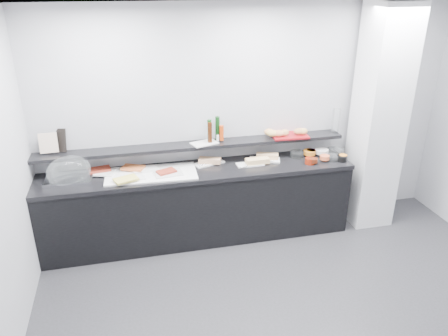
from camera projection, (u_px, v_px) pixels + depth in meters
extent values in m
plane|color=#2D2D30|center=(308.00, 325.00, 4.00)|extent=(5.00, 5.00, 0.00)
cube|color=#A8A9AF|center=(250.00, 120.00, 5.23)|extent=(5.00, 0.02, 2.70)
plane|color=white|center=(339.00, 14.00, 2.90)|extent=(5.00, 5.00, 0.00)
cube|color=silver|center=(378.00, 120.00, 5.23)|extent=(0.50, 0.50, 2.70)
cube|color=black|center=(199.00, 206.00, 5.19)|extent=(3.60, 0.60, 0.85)
cube|color=black|center=(198.00, 171.00, 5.01)|extent=(3.62, 0.62, 0.05)
cube|color=black|center=(195.00, 145.00, 5.06)|extent=(3.60, 0.25, 0.04)
cube|color=silver|center=(69.00, 179.00, 4.72)|extent=(0.52, 0.36, 0.04)
ellipsoid|color=white|center=(69.00, 171.00, 4.65)|extent=(0.54, 0.44, 0.34)
cube|color=white|center=(151.00, 174.00, 4.87)|extent=(1.03, 0.52, 0.01)
cube|color=white|center=(101.00, 172.00, 4.87)|extent=(0.35, 0.29, 0.01)
cube|color=maroon|center=(99.00, 169.00, 4.90)|extent=(0.26, 0.19, 0.02)
cube|color=white|center=(145.00, 170.00, 4.94)|extent=(0.29, 0.21, 0.01)
cube|color=#CE5E2A|center=(133.00, 168.00, 4.94)|extent=(0.29, 0.24, 0.02)
cube|color=white|center=(132.00, 178.00, 4.74)|extent=(0.29, 0.22, 0.01)
cube|color=#D7C553|center=(126.00, 179.00, 4.66)|extent=(0.28, 0.23, 0.02)
cube|color=silver|center=(168.00, 173.00, 4.85)|extent=(0.32, 0.23, 0.01)
cube|color=maroon|center=(166.00, 171.00, 4.85)|extent=(0.24, 0.19, 0.02)
cube|color=silver|center=(209.00, 163.00, 5.15)|extent=(0.39, 0.26, 0.01)
cube|color=tan|center=(210.00, 160.00, 5.13)|extent=(0.27, 0.18, 0.06)
cylinder|color=#B1B2B8|center=(204.00, 165.00, 5.08)|extent=(0.14, 0.08, 0.01)
cube|color=white|center=(250.00, 164.00, 5.12)|extent=(0.32, 0.14, 0.01)
cube|color=#E5BA78|center=(257.00, 161.00, 5.12)|extent=(0.28, 0.11, 0.06)
cylinder|color=#AAADB1|center=(246.00, 166.00, 5.04)|extent=(0.15, 0.07, 0.01)
cube|color=white|center=(265.00, 160.00, 5.24)|extent=(0.39, 0.26, 0.01)
cube|color=#E0AE75|center=(267.00, 156.00, 5.25)|extent=(0.28, 0.18, 0.06)
cylinder|color=silver|center=(273.00, 161.00, 5.18)|extent=(0.16, 0.02, 0.01)
cylinder|color=silver|center=(297.00, 154.00, 5.33)|extent=(0.20, 0.20, 0.07)
cylinder|color=orange|center=(309.00, 152.00, 5.36)|extent=(0.17, 0.17, 0.05)
cylinder|color=black|center=(309.00, 153.00, 5.37)|extent=(0.16, 0.16, 0.07)
cylinder|color=#530B11|center=(311.00, 152.00, 5.37)|extent=(0.13, 0.13, 0.05)
cylinder|color=white|center=(335.00, 151.00, 5.42)|extent=(0.24, 0.24, 0.07)
cylinder|color=silver|center=(322.00, 151.00, 5.39)|extent=(0.17, 0.17, 0.05)
cylinder|color=maroon|center=(310.00, 161.00, 5.14)|extent=(0.13, 0.13, 0.07)
cylinder|color=#4F1A0B|center=(313.00, 160.00, 5.12)|extent=(0.12, 0.12, 0.05)
cylinder|color=white|center=(333.00, 158.00, 5.23)|extent=(0.18, 0.18, 0.07)
cylinder|color=#E56338|center=(325.00, 157.00, 5.21)|extent=(0.13, 0.13, 0.05)
cylinder|color=black|center=(342.00, 158.00, 5.21)|extent=(0.15, 0.15, 0.07)
cylinder|color=orange|center=(343.00, 157.00, 5.22)|extent=(0.10, 0.10, 0.05)
cube|color=black|center=(56.00, 140.00, 4.79)|extent=(0.24, 0.14, 0.26)
cube|color=beige|center=(48.00, 143.00, 4.71)|extent=(0.20, 0.06, 0.22)
cube|color=white|center=(204.00, 143.00, 5.06)|extent=(0.34, 0.27, 0.01)
cylinder|color=#103E11|center=(209.00, 131.00, 5.04)|extent=(0.06, 0.06, 0.26)
cylinder|color=#361909|center=(210.00, 132.00, 5.02)|extent=(0.06, 0.06, 0.24)
cylinder|color=#0E3310|center=(217.00, 128.00, 5.10)|extent=(0.07, 0.07, 0.28)
cylinder|color=#C23C0D|center=(222.00, 133.00, 5.09)|extent=(0.07, 0.07, 0.18)
cylinder|color=white|center=(218.00, 138.00, 5.10)|extent=(0.04, 0.04, 0.07)
cylinder|color=silver|center=(221.00, 137.00, 5.14)|extent=(0.04, 0.04, 0.07)
cube|color=maroon|center=(289.00, 135.00, 5.30)|extent=(0.45, 0.32, 0.02)
ellipsoid|color=tan|center=(269.00, 132.00, 5.25)|extent=(0.13, 0.09, 0.08)
ellipsoid|color=#C3884A|center=(285.00, 133.00, 5.22)|extent=(0.13, 0.10, 0.08)
ellipsoid|color=#CA824D|center=(279.00, 133.00, 5.20)|extent=(0.15, 0.11, 0.08)
ellipsoid|color=tan|center=(303.00, 131.00, 5.27)|extent=(0.13, 0.10, 0.08)
ellipsoid|color=gold|center=(273.00, 133.00, 5.21)|extent=(0.17, 0.14, 0.08)
ellipsoid|color=#AD7542|center=(300.00, 131.00, 5.27)|extent=(0.16, 0.11, 0.08)
cylinder|color=silver|center=(336.00, 121.00, 5.37)|extent=(0.12, 0.12, 0.30)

